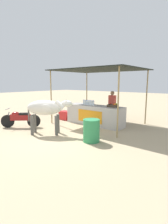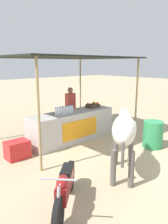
{
  "view_description": "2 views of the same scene",
  "coord_description": "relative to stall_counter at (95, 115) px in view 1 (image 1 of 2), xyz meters",
  "views": [
    {
      "loc": [
        4.99,
        -4.67,
        2.08
      ],
      "look_at": [
        0.38,
        0.92,
        0.84
      ],
      "focal_mm": 28.0,
      "sensor_mm": 36.0,
      "label": 1
    },
    {
      "loc": [
        -4.35,
        -3.14,
        2.5
      ],
      "look_at": [
        -0.11,
        1.51,
        1.09
      ],
      "focal_mm": 35.0,
      "sensor_mm": 36.0,
      "label": 2
    }
  ],
  "objects": [
    {
      "name": "fruit_crate",
      "position": [
        1.0,
        0.05,
        0.55
      ],
      "size": [
        0.44,
        0.32,
        0.18
      ],
      "color": "#3F3326",
      "rests_on": "stall_counter"
    },
    {
      "name": "cow",
      "position": [
        -0.56,
        -2.51,
        0.55
      ],
      "size": [
        1.68,
        1.38,
        1.44
      ],
      "color": "silver",
      "rests_on": "ground"
    },
    {
      "name": "stall_counter",
      "position": [
        0.0,
        0.0,
        0.0
      ],
      "size": [
        3.0,
        0.82,
        0.96
      ],
      "color": "#B2ADA8",
      "rests_on": "ground"
    },
    {
      "name": "stall_awning",
      "position": [
        0.0,
        0.3,
        2.1
      ],
      "size": [
        4.2,
        3.2,
        2.69
      ],
      "color": "black",
      "rests_on": "ground"
    },
    {
      "name": "cooler_box",
      "position": [
        -1.98,
        -0.1,
        -0.24
      ],
      "size": [
        0.6,
        0.44,
        0.48
      ],
      "primitive_type": "cube",
      "color": "red",
      "rests_on": "ground"
    },
    {
      "name": "water_barrel",
      "position": [
        1.4,
        -2.12,
        -0.08
      ],
      "size": [
        0.59,
        0.59,
        0.8
      ],
      "primitive_type": "cylinder",
      "color": "#2D8C51",
      "rests_on": "ground"
    },
    {
      "name": "ground_plane",
      "position": [
        0.0,
        -2.2,
        -0.48
      ],
      "size": [
        60.0,
        60.0,
        0.0
      ],
      "primitive_type": "plane",
      "color": "tan"
    },
    {
      "name": "water_bottle_row",
      "position": [
        -0.35,
        -0.05,
        0.59
      ],
      "size": [
        0.7,
        0.07,
        0.25
      ],
      "color": "silver",
      "rests_on": "stall_counter"
    },
    {
      "name": "motorcycle_parked",
      "position": [
        -2.33,
        -2.65,
        -0.05
      ],
      "size": [
        1.38,
        1.27,
        0.9
      ],
      "color": "black",
      "rests_on": "ground"
    },
    {
      "name": "vendor_behind_counter",
      "position": [
        0.54,
        0.75,
        0.37
      ],
      "size": [
        0.34,
        0.22,
        1.65
      ],
      "color": "#383842",
      "rests_on": "ground"
    }
  ]
}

